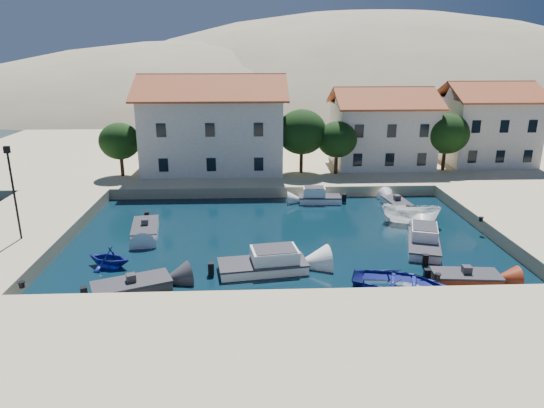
% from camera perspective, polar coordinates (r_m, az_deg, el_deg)
% --- Properties ---
extents(ground, '(400.00, 400.00, 0.00)m').
position_cam_1_polar(ground, '(26.29, 2.47, -11.89)').
color(ground, black).
rests_on(ground, ground).
extents(quay_south, '(52.00, 12.00, 1.00)m').
position_cam_1_polar(quay_south, '(21.00, 3.95, -18.73)').
color(quay_south, '#C3B286').
rests_on(quay_south, ground).
extents(quay_west, '(8.00, 20.00, 1.00)m').
position_cam_1_polar(quay_west, '(38.93, -28.11, -3.22)').
color(quay_west, '#C3B286').
rests_on(quay_west, ground).
extents(quay_north, '(80.00, 36.00, 1.00)m').
position_cam_1_polar(quay_north, '(62.20, 1.33, 5.99)').
color(quay_north, '#C3B286').
rests_on(quay_north, ground).
extents(hills, '(254.00, 176.00, 99.00)m').
position_cam_1_polar(hills, '(152.57, 6.15, 3.62)').
color(hills, gray).
rests_on(hills, ground).
extents(building_left, '(14.70, 9.45, 9.70)m').
position_cam_1_polar(building_left, '(51.44, -6.93, 9.59)').
color(building_left, beige).
rests_on(building_left, quay_north).
extents(building_mid, '(10.50, 8.40, 8.30)m').
position_cam_1_polar(building_mid, '(54.25, 12.74, 8.93)').
color(building_mid, beige).
rests_on(building_mid, quay_north).
extents(building_right, '(9.45, 8.40, 8.80)m').
position_cam_1_polar(building_right, '(59.39, 23.89, 8.84)').
color(building_right, beige).
rests_on(building_right, quay_north).
extents(trees, '(37.30, 5.30, 6.45)m').
position_cam_1_polar(trees, '(49.39, 5.28, 8.03)').
color(trees, '#382314').
rests_on(trees, quay_north).
extents(lamppost, '(0.35, 0.25, 6.22)m').
position_cam_1_polar(lamppost, '(35.40, -28.22, 2.08)').
color(lamppost, black).
rests_on(lamppost, quay_west).
extents(bollards, '(29.36, 9.56, 0.30)m').
position_cam_1_polar(bollards, '(29.57, 7.30, -6.06)').
color(bollards, black).
rests_on(bollards, ground).
extents(motorboat_grey_sw, '(4.69, 3.41, 1.25)m').
position_cam_1_polar(motorboat_grey_sw, '(28.71, -16.16, -9.30)').
color(motorboat_grey_sw, '#323237').
rests_on(motorboat_grey_sw, ground).
extents(cabin_cruiser_south, '(5.67, 3.06, 1.60)m').
position_cam_1_polar(cabin_cruiser_south, '(29.91, -1.11, -7.05)').
color(cabin_cruiser_south, white).
rests_on(cabin_cruiser_south, ground).
extents(rowboat_south, '(6.09, 5.12, 1.08)m').
position_cam_1_polar(rowboat_south, '(28.90, 14.65, -9.62)').
color(rowboat_south, navy).
rests_on(rowboat_south, ground).
extents(motorboat_red_se, '(3.97, 2.07, 1.25)m').
position_cam_1_polar(motorboat_red_se, '(30.70, 21.83, -8.09)').
color(motorboat_red_se, maroon).
rests_on(motorboat_red_se, ground).
extents(cabin_cruiser_east, '(3.44, 5.41, 1.60)m').
position_cam_1_polar(cabin_cruiser_east, '(34.73, 17.44, -4.31)').
color(cabin_cruiser_east, white).
rests_on(cabin_cruiser_east, ground).
extents(boat_east, '(4.74, 3.04, 1.72)m').
position_cam_1_polar(boat_east, '(39.55, 15.91, -2.24)').
color(boat_east, white).
rests_on(boat_east, ground).
extents(motorboat_white_ne, '(2.06, 3.71, 1.25)m').
position_cam_1_polar(motorboat_white_ne, '(43.39, 14.45, 0.04)').
color(motorboat_white_ne, white).
rests_on(motorboat_white_ne, ground).
extents(rowboat_west, '(3.47, 3.24, 1.48)m').
position_cam_1_polar(rowboat_west, '(32.38, -18.53, -6.95)').
color(rowboat_west, navy).
rests_on(rowboat_west, ground).
extents(motorboat_white_west, '(2.48, 4.46, 1.25)m').
position_cam_1_polar(motorboat_white_west, '(37.36, -14.68, -2.82)').
color(motorboat_white_west, white).
rests_on(motorboat_white_west, ground).
extents(cabin_cruiser_north, '(3.79, 1.75, 1.60)m').
position_cam_1_polar(cabin_cruiser_north, '(43.38, 5.63, 0.77)').
color(cabin_cruiser_north, white).
rests_on(cabin_cruiser_north, ground).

